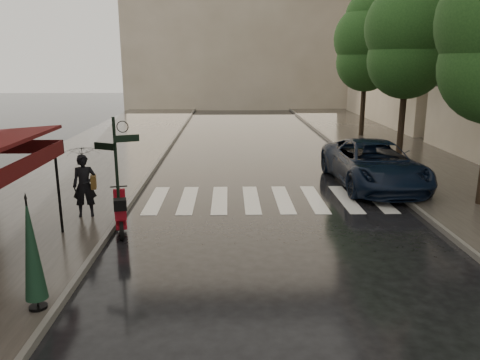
{
  "coord_description": "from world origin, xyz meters",
  "views": [
    {
      "loc": [
        1.72,
        -8.87,
        4.46
      ],
      "look_at": [
        2.0,
        3.15,
        1.4
      ],
      "focal_mm": 35.0,
      "sensor_mm": 36.0,
      "label": 1
    }
  ],
  "objects_px": {
    "pedestrian_with_umbrella": "(82,159)",
    "parked_car": "(374,164)",
    "scooter": "(121,214)",
    "parasol_back": "(32,250)"
  },
  "relations": [
    {
      "from": "scooter",
      "to": "pedestrian_with_umbrella",
      "type": "bearing_deg",
      "value": 124.85
    },
    {
      "from": "pedestrian_with_umbrella",
      "to": "scooter",
      "type": "bearing_deg",
      "value": -53.45
    },
    {
      "from": "parked_car",
      "to": "parasol_back",
      "type": "height_order",
      "value": "parasol_back"
    },
    {
      "from": "pedestrian_with_umbrella",
      "to": "parasol_back",
      "type": "distance_m",
      "value": 5.3
    },
    {
      "from": "pedestrian_with_umbrella",
      "to": "parked_car",
      "type": "height_order",
      "value": "pedestrian_with_umbrella"
    },
    {
      "from": "pedestrian_with_umbrella",
      "to": "parked_car",
      "type": "relative_size",
      "value": 0.43
    },
    {
      "from": "parasol_back",
      "to": "pedestrian_with_umbrella",
      "type": "bearing_deg",
      "value": 97.03
    },
    {
      "from": "parked_car",
      "to": "pedestrian_with_umbrella",
      "type": "bearing_deg",
      "value": -161.16
    },
    {
      "from": "pedestrian_with_umbrella",
      "to": "parked_car",
      "type": "distance_m",
      "value": 10.12
    },
    {
      "from": "scooter",
      "to": "parked_car",
      "type": "bearing_deg",
      "value": 15.8
    }
  ]
}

